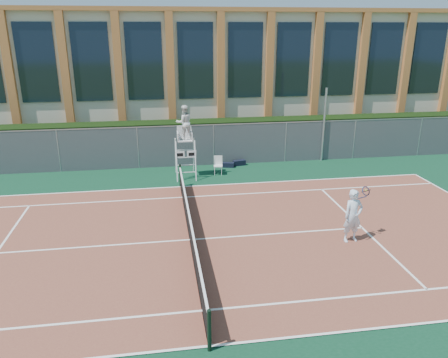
{
  "coord_description": "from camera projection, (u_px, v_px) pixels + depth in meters",
  "views": [
    {
      "loc": [
        -0.93,
        -13.78,
        7.04
      ],
      "look_at": [
        1.67,
        3.0,
        1.17
      ],
      "focal_mm": 35.0,
      "sensor_mm": 36.0,
      "label": 1
    }
  ],
  "objects": [
    {
      "name": "ground",
      "position": [
        190.0,
        240.0,
        15.3
      ],
      "size": [
        120.0,
        120.0,
        0.0
      ],
      "primitive_type": "plane",
      "color": "#233814"
    },
    {
      "name": "apron",
      "position": [
        188.0,
        228.0,
        16.23
      ],
      "size": [
        36.0,
        20.0,
        0.01
      ],
      "primitive_type": "cube",
      "color": "#0B321D",
      "rests_on": "ground"
    },
    {
      "name": "steel_pole",
      "position": [
        324.0,
        125.0,
        23.94
      ],
      "size": [
        0.12,
        0.12,
        4.05
      ],
      "primitive_type": "cylinder",
      "color": "#9EA0A5",
      "rests_on": "ground"
    },
    {
      "name": "building",
      "position": [
        168.0,
        72.0,
        30.71
      ],
      "size": [
        45.0,
        10.6,
        8.22
      ],
      "color": "beige",
      "rests_on": "ground"
    },
    {
      "name": "tennis_player",
      "position": [
        353.0,
        216.0,
        14.92
      ],
      "size": [
        1.06,
        0.73,
        1.88
      ],
      "color": "silver",
      "rests_on": "tennis_court"
    },
    {
      "name": "tennis_net",
      "position": [
        190.0,
        227.0,
        15.12
      ],
      "size": [
        0.1,
        11.3,
        1.1
      ],
      "color": "black",
      "rests_on": "ground"
    },
    {
      "name": "sports_bag_far",
      "position": [
        228.0,
        165.0,
        23.33
      ],
      "size": [
        0.68,
        0.43,
        0.25
      ],
      "primitive_type": "cube",
      "rotation": [
        0.0,
        0.0,
        -0.27
      ],
      "color": "black",
      "rests_on": "apron"
    },
    {
      "name": "hedge",
      "position": [
        175.0,
        141.0,
        24.28
      ],
      "size": [
        40.0,
        1.4,
        2.2
      ],
      "primitive_type": "cube",
      "color": "black",
      "rests_on": "ground"
    },
    {
      "name": "sports_bag_near",
      "position": [
        239.0,
        163.0,
        23.63
      ],
      "size": [
        0.7,
        0.39,
        0.28
      ],
      "primitive_type": "cube",
      "rotation": [
        0.0,
        0.0,
        0.19
      ],
      "color": "black",
      "rests_on": "apron"
    },
    {
      "name": "fence",
      "position": [
        176.0,
        147.0,
        23.16
      ],
      "size": [
        40.0,
        0.06,
        2.2
      ],
      "primitive_type": null,
      "color": "#595E60",
      "rests_on": "ground"
    },
    {
      "name": "umpire_chair",
      "position": [
        184.0,
        124.0,
        21.07
      ],
      "size": [
        1.01,
        1.56,
        3.63
      ],
      "color": "white",
      "rests_on": "ground"
    },
    {
      "name": "tennis_court",
      "position": [
        190.0,
        240.0,
        15.29
      ],
      "size": [
        23.77,
        10.97,
        0.02
      ],
      "primitive_type": "cube",
      "color": "brown",
      "rests_on": "apron"
    },
    {
      "name": "plastic_chair",
      "position": [
        218.0,
        163.0,
        22.14
      ],
      "size": [
        0.49,
        0.49,
        0.92
      ],
      "color": "silver",
      "rests_on": "apron"
    }
  ]
}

